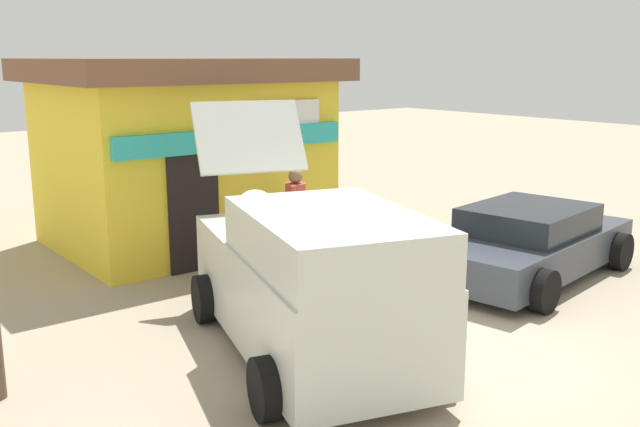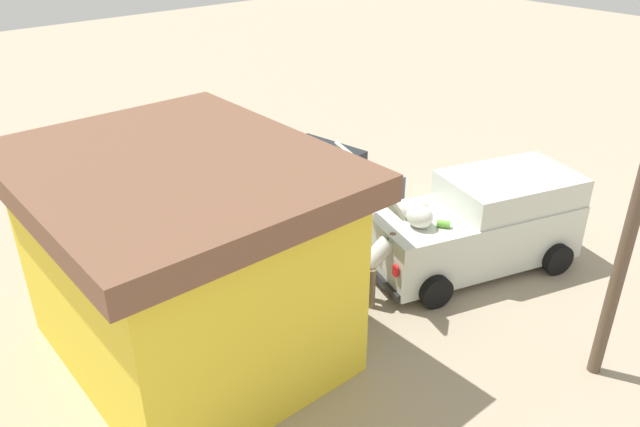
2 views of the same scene
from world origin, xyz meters
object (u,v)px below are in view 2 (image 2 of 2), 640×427
at_px(storefront_bar, 184,258).
at_px(parked_sedan, 316,173).
at_px(delivery_van, 479,223).
at_px(customer_bending, 376,261).
at_px(unloaded_banana_pile, 334,291).
at_px(paint_bucket, 235,241).
at_px(vendor_standing, 306,231).

relative_size(storefront_bar, parked_sedan, 1.17).
bearing_deg(delivery_van, storefront_bar, 76.20).
distance_m(storefront_bar, customer_bending, 3.57).
distance_m(delivery_van, unloaded_banana_pile, 3.27).
xyz_separation_m(customer_bending, paint_bucket, (3.24, 0.97, -0.64)).
bearing_deg(parked_sedan, customer_bending, 153.48).
relative_size(parked_sedan, customer_bending, 3.28).
distance_m(vendor_standing, paint_bucket, 2.01).
distance_m(storefront_bar, parked_sedan, 6.41).
bearing_deg(storefront_bar, paint_bucket, -45.82).
bearing_deg(customer_bending, parked_sedan, -26.52).
xyz_separation_m(unloaded_banana_pile, paint_bucket, (2.74, 0.37, 0.01)).
height_order(storefront_bar, customer_bending, storefront_bar).
relative_size(delivery_van, vendor_standing, 2.98).
height_order(unloaded_banana_pile, paint_bucket, unloaded_banana_pile).
relative_size(storefront_bar, delivery_van, 1.00).
height_order(delivery_van, unloaded_banana_pile, delivery_van).
height_order(storefront_bar, vendor_standing, storefront_bar).
relative_size(customer_bending, unloaded_banana_pile, 1.72).
height_order(vendor_standing, unloaded_banana_pile, vendor_standing).
distance_m(delivery_van, paint_bucket, 5.07).
relative_size(unloaded_banana_pile, paint_bucket, 2.13).
xyz_separation_m(vendor_standing, customer_bending, (-1.48, -0.45, -0.17)).
xyz_separation_m(delivery_van, unloaded_banana_pile, (0.93, 3.04, -0.76)).
bearing_deg(storefront_bar, parked_sedan, -59.09).
distance_m(storefront_bar, delivery_van, 5.97).
bearing_deg(delivery_van, unloaded_banana_pile, 72.93).
height_order(storefront_bar, delivery_van, storefront_bar).
bearing_deg(vendor_standing, paint_bucket, 16.59).
height_order(storefront_bar, parked_sedan, storefront_bar).
height_order(customer_bending, unloaded_banana_pile, customer_bending).
xyz_separation_m(parked_sedan, vendor_standing, (-2.73, 2.55, 0.44)).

